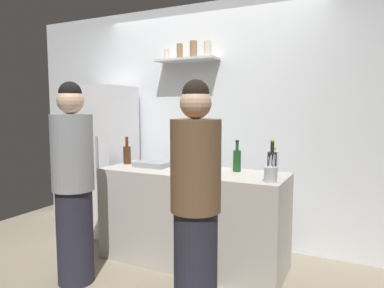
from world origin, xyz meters
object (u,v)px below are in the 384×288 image
Objects in this scene: person_grey_hoodie at (73,185)px; baking_pan at (153,164)px; refrigerator at (103,160)px; water_bottle_plastic at (273,161)px; wine_bottle_dark_glass at (272,163)px; utensil_holder at (271,174)px; wine_bottle_green_glass at (237,160)px; person_brown_jacket at (196,205)px; wine_bottle_amber_glass at (127,154)px.

baking_pan is at bearing 10.27° from person_grey_hoodie.
refrigerator is 2.03m from water_bottle_plastic.
wine_bottle_dark_glass is (2.05, -0.26, 0.15)m from refrigerator.
water_bottle_plastic is at bearing 100.15° from wine_bottle_dark_glass.
baking_pan is at bearing 170.40° from utensil_holder.
wine_bottle_green_glass is 0.97m from person_brown_jacket.
wine_bottle_amber_glass is 0.17× the size of person_grey_hoodie.
wine_bottle_dark_glass is 1.11× the size of wine_bottle_amber_glass.
wine_bottle_dark_glass is at bearing -55.08° from person_brown_jacket.
utensil_holder is at bearing -79.22° from water_bottle_plastic.
wine_bottle_dark_glass is 1.34× the size of water_bottle_plastic.
water_bottle_plastic is 0.14× the size of person_grey_hoodie.
utensil_holder reaches higher than baking_pan.
person_grey_hoodie is at bearing -108.51° from baking_pan.
refrigerator is at bearing 162.45° from baking_pan.
water_bottle_plastic is at bearing 6.99° from wine_bottle_amber_glass.
person_brown_jacket is at bearing -87.75° from wine_bottle_green_glass.
refrigerator is 2.08m from person_brown_jacket.
refrigerator reaches higher than wine_bottle_amber_glass.
wine_bottle_amber_glass is (-1.18, -0.08, -0.01)m from wine_bottle_green_glass.
person_grey_hoodie is at bearing -85.46° from wine_bottle_amber_glass.
utensil_holder is 0.24m from wine_bottle_dark_glass.
wine_bottle_green_glass reaches higher than wine_bottle_amber_glass.
utensil_holder is at bearing -12.95° from refrigerator.
baking_pan is at bearing -17.55° from refrigerator.
wine_bottle_dark_glass is 0.19× the size of person_grey_hoodie.
wine_bottle_amber_glass is at bearing -173.01° from water_bottle_plastic.
utensil_holder is at bearing -64.45° from person_brown_jacket.
wine_bottle_dark_glass is at bearing -79.85° from water_bottle_plastic.
utensil_holder is 0.50m from wine_bottle_green_glass.
utensil_holder is at bearing -78.69° from wine_bottle_dark_glass.
wine_bottle_amber_glass is (-1.56, 0.24, 0.04)m from utensil_holder.
baking_pan is (0.87, -0.27, 0.05)m from refrigerator.
wine_bottle_amber_glass is 0.84m from person_grey_hoodie.
wine_bottle_dark_glass reaches higher than utensil_holder.
person_brown_jacket is at bearing -43.89° from baking_pan.
baking_pan is 1.20× the size of wine_bottle_amber_glass.
baking_pan is 1.22m from person_brown_jacket.
wine_bottle_dark_glass is at bearing -14.83° from wine_bottle_green_glass.
person_grey_hoodie is at bearing -150.60° from wine_bottle_dark_glass.
utensil_holder is at bearing -8.58° from wine_bottle_amber_glass.
water_bottle_plastic reaches higher than utensil_holder.
wine_bottle_green_glass is at bearing -162.05° from water_bottle_plastic.
wine_bottle_green_glass reaches higher than baking_pan.
baking_pan is 1.53× the size of utensil_holder.
water_bottle_plastic is 1.10m from person_brown_jacket.
water_bottle_plastic is (1.15, 0.21, 0.08)m from baking_pan.
baking_pan is at bearing -4.79° from wine_bottle_amber_glass.
person_grey_hoodie reaches higher than utensil_holder.
refrigerator reaches higher than wine_bottle_green_glass.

